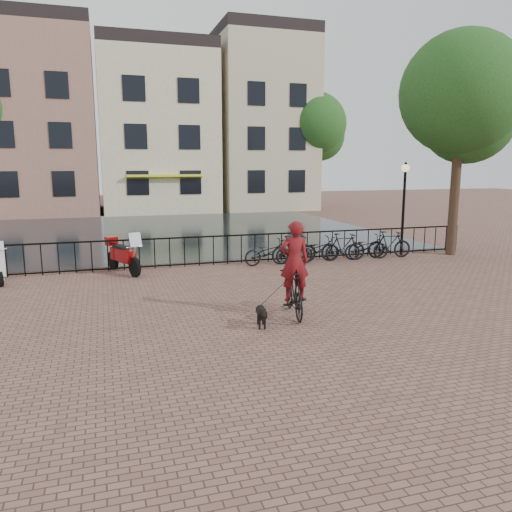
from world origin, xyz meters
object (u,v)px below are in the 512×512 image
object	(u,v)px
cyclist	(294,274)
dog	(261,316)
lamp_post	(404,193)
motorcycle	(123,251)

from	to	relation	value
cyclist	dog	bearing A→B (deg)	39.59
lamp_post	cyclist	world-z (taller)	lamp_post
lamp_post	dog	world-z (taller)	lamp_post
dog	cyclist	bearing A→B (deg)	41.83
dog	motorcycle	size ratio (longest dim) A/B	0.38
lamp_post	dog	xyz separation A→B (m)	(-7.65, -6.44, -2.13)
lamp_post	dog	size ratio (longest dim) A/B	4.46
lamp_post	cyclist	xyz separation A→B (m)	(-6.69, -5.89, -1.40)
dog	motorcycle	bearing A→B (deg)	123.74
cyclist	lamp_post	bearing A→B (deg)	-129.09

